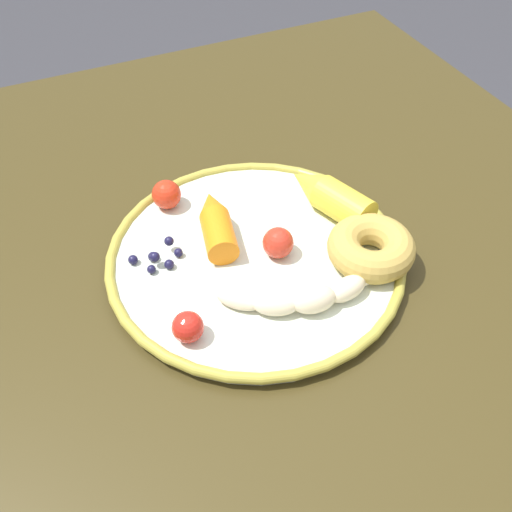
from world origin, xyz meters
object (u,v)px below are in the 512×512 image
Objects in this scene: tomato_far at (188,327)px; carrot_yellow at (329,195)px; plate at (256,258)px; banana at (311,294)px; tomato_mid at (166,194)px; blueberry_pile at (158,257)px; donut at (371,248)px; tomato_near at (278,243)px; carrot_orange at (216,222)px; dining_table at (288,302)px.

carrot_yellow is at bearing 116.96° from tomato_far.
banana is (0.09, 0.02, 0.02)m from plate.
blueberry_pile is at bearing -24.72° from tomato_mid.
carrot_yellow is 2.04× the size of blueberry_pile.
plate is 2.75× the size of carrot_yellow.
donut is 3.03× the size of tomato_far.
tomato_far is (0.07, -0.13, -0.00)m from tomato_near.
carrot_orange is 0.90× the size of carrot_yellow.
banana is 0.18m from blueberry_pile.
tomato_mid is at bearing -146.51° from tomato_near.
tomato_far is at bearing -12.70° from tomato_mid.
banana reaches higher than blueberry_pile.
dining_table is at bearing -62.16° from carrot_yellow.
tomato_near is at bearing 70.88° from blueberry_pile.
plate is at bearing -87.89° from dining_table.
donut is (0.11, 0.14, 0.00)m from carrot_orange.
carrot_yellow is 0.10m from donut.
dining_table is 0.11m from plate.
banana is 6.10× the size of tomato_far.
donut is at bearing 49.11° from dining_table.
carrot_orange is 0.18m from donut.
tomato_near is at bearing -119.26° from donut.
banana is at bearing 15.44° from plate.
tomato_near is 0.15m from tomato_far.
banana is 0.15m from carrot_yellow.
tomato_mid is (-0.09, 0.04, 0.01)m from blueberry_pile.
tomato_near is (0.01, -0.02, 0.13)m from dining_table.
plate is 9.56× the size of tomato_near.
carrot_yellow is 0.25m from tomato_far.
carrot_yellow is (0.02, 0.14, 0.00)m from carrot_orange.
tomato_mid reaches higher than plate.
banana is at bearing 85.56° from tomato_far.
banana is 0.23m from tomato_mid.
carrot_yellow is at bearing 63.86° from tomato_mid.
dining_table is 0.15m from carrot_orange.
tomato_near is at bearing 179.76° from banana.
plate is 0.09m from banana.
blueberry_pile is (0.02, -0.08, -0.01)m from carrot_orange.
dining_table is 8.46× the size of carrot_yellow.
donut is (-0.03, 0.09, 0.01)m from banana.
dining_table is 5.32× the size of banana.
dining_table is at bearing 54.67° from carrot_orange.
banana is at bearing -14.23° from dining_table.
plate is 0.06m from carrot_orange.
tomato_near is (0.05, -0.09, -0.00)m from carrot_yellow.
tomato_mid is 0.21m from tomato_far.
donut is at bearing 60.74° from tomato_near.
blueberry_pile is 1.88× the size of tomato_far.
carrot_orange reaches higher than blueberry_pile.
donut is at bearing 0.16° from carrot_yellow.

